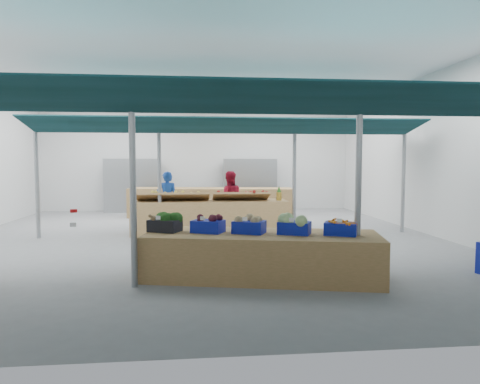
{
  "coord_description": "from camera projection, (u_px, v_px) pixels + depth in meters",
  "views": [
    {
      "loc": [
        -0.03,
        -10.53,
        1.9
      ],
      "look_at": [
        0.86,
        -1.6,
        1.27
      ],
      "focal_mm": 32.0,
      "sensor_mm": 36.0,
      "label": 1
    }
  ],
  "objects": [
    {
      "name": "hall",
      "position": [
        198.0,
        135.0,
        11.83
      ],
      "size": [
        13.0,
        13.0,
        13.0
      ],
      "color": "silver",
      "rests_on": "ground"
    },
    {
      "name": "crate_celeriac",
      "position": [
        249.0,
        224.0,
        6.99
      ],
      "size": [
        0.6,
        0.53,
        0.31
      ],
      "rotation": [
        0.0,
        0.0,
        -0.43
      ],
      "color": "#0D1995",
      "rests_on": "veg_counter"
    },
    {
      "name": "far_counter",
      "position": [
        211.0,
        203.0,
        14.79
      ],
      "size": [
        5.68,
        1.92,
        1.0
      ],
      "primitive_type": "cube",
      "rotation": [
        0.0,
        0.0,
        -0.15
      ],
      "color": "olive",
      "rests_on": "floor"
    },
    {
      "name": "crate_beets",
      "position": [
        208.0,
        224.0,
        7.07
      ],
      "size": [
        0.6,
        0.53,
        0.29
      ],
      "rotation": [
        0.0,
        0.0,
        -0.43
      ],
      "color": "#0D1995",
      "rests_on": "veg_counter"
    },
    {
      "name": "vendor_right",
      "position": [
        229.0,
        199.0,
        12.52
      ],
      "size": [
        0.79,
        0.62,
        1.63
      ],
      "primitive_type": "imported",
      "rotation": [
        0.0,
        0.0,
        3.14
      ],
      "color": "maroon",
      "rests_on": "floor"
    },
    {
      "name": "pole_grid",
      "position": [
        236.0,
        166.0,
        8.8
      ],
      "size": [
        10.0,
        4.6,
        3.0
      ],
      "color": "gray",
      "rests_on": "floor"
    },
    {
      "name": "vendor_left",
      "position": [
        167.0,
        200.0,
        12.35
      ],
      "size": [
        0.6,
        0.39,
        1.63
      ],
      "primitive_type": "imported",
      "rotation": [
        0.0,
        0.0,
        3.14
      ],
      "color": "#18409E",
      "rests_on": "floor"
    },
    {
      "name": "crate_carrots",
      "position": [
        341.0,
        228.0,
        6.82
      ],
      "size": [
        0.6,
        0.53,
        0.29
      ],
      "rotation": [
        0.0,
        0.0,
        -0.43
      ],
      "color": "#0D1995",
      "rests_on": "veg_counter"
    },
    {
      "name": "sparrow",
      "position": [
        153.0,
        218.0,
        7.04
      ],
      "size": [
        0.12,
        0.09,
        0.11
      ],
      "rotation": [
        0.0,
        0.0,
        -0.43
      ],
      "color": "brown",
      "rests_on": "crate_broccoli"
    },
    {
      "name": "floor",
      "position": [
        199.0,
        239.0,
        10.59
      ],
      "size": [
        13.0,
        13.0,
        0.0
      ],
      "primitive_type": "plane",
      "color": "slate",
      "rests_on": "ground"
    },
    {
      "name": "apple_heap_red",
      "position": [
        241.0,
        194.0,
        11.34
      ],
      "size": [
        1.5,
        0.7,
        0.27
      ],
      "rotation": [
        0.0,
        0.0,
        0.0
      ],
      "color": "#997247",
      "rests_on": "fruit_counter"
    },
    {
      "name": "veg_counter",
      "position": [
        262.0,
        256.0,
        7.0
      ],
      "size": [
        3.97,
        2.04,
        0.74
      ],
      "primitive_type": "cube",
      "rotation": [
        0.0,
        0.0,
        -0.22
      ],
      "color": "olive",
      "rests_on": "floor"
    },
    {
      "name": "apple_heap_yellow",
      "position": [
        173.0,
        195.0,
        11.17
      ],
      "size": [
        1.9,
        0.7,
        0.27
      ],
      "rotation": [
        0.0,
        0.0,
        0.0
      ],
      "color": "#997247",
      "rests_on": "fruit_counter"
    },
    {
      "name": "crate_broccoli",
      "position": [
        165.0,
        222.0,
        7.15
      ],
      "size": [
        0.6,
        0.53,
        0.35
      ],
      "rotation": [
        0.0,
        0.0,
        -0.43
      ],
      "color": "black",
      "rests_on": "veg_counter"
    },
    {
      "name": "pineapple",
      "position": [
        279.0,
        194.0,
        11.44
      ],
      "size": [
        0.14,
        0.14,
        0.39
      ],
      "rotation": [
        0.0,
        0.0,
        0.0
      ],
      "color": "#8C6019",
      "rests_on": "fruit_counter"
    },
    {
      "name": "crate_cabbage",
      "position": [
        294.0,
        224.0,
        6.91
      ],
      "size": [
        0.6,
        0.53,
        0.35
      ],
      "rotation": [
        0.0,
        0.0,
        -0.43
      ],
      "color": "#0D1995",
      "rests_on": "veg_counter"
    },
    {
      "name": "back_shelving_right",
      "position": [
        250.0,
        185.0,
        16.67
      ],
      "size": [
        2.0,
        0.5,
        2.0
      ],
      "primitive_type": "cube",
      "color": "#B23F33",
      "rests_on": "floor"
    },
    {
      "name": "awnings",
      "position": [
        236.0,
        119.0,
        8.73
      ],
      "size": [
        9.5,
        7.08,
        0.3
      ],
      "color": "black",
      "rests_on": "pole_grid"
    },
    {
      "name": "fruit_counter",
      "position": [
        210.0,
        217.0,
        11.4
      ],
      "size": [
        4.08,
        0.97,
        0.87
      ],
      "primitive_type": "cube",
      "rotation": [
        0.0,
        0.0,
        0.0
      ],
      "color": "olive",
      "rests_on": "floor"
    },
    {
      "name": "pole_ribbon",
      "position": [
        74.0,
        212.0,
        6.99
      ],
      "size": [
        0.12,
        0.12,
        0.28
      ],
      "color": "#BD0C0E",
      "rests_on": "pole_grid"
    },
    {
      "name": "back_shelving_left",
      "position": [
        132.0,
        186.0,
        16.23
      ],
      "size": [
        2.0,
        0.5,
        2.0
      ],
      "primitive_type": "cube",
      "color": "#B23F33",
      "rests_on": "floor"
    }
  ]
}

